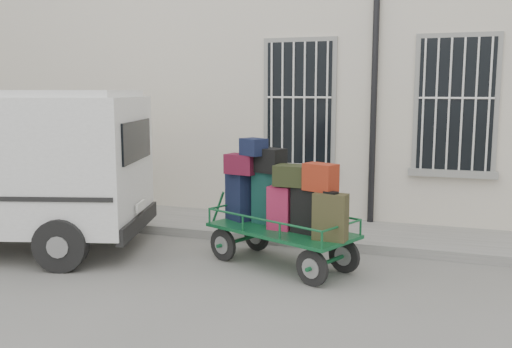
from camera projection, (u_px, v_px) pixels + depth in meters
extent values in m
plane|color=slate|center=(271.00, 273.00, 7.83)|extent=(80.00, 80.00, 0.00)
cube|color=beige|center=(346.00, 67.00, 12.53)|extent=(24.00, 5.00, 6.00)
cylinder|color=black|center=(375.00, 72.00, 9.84)|extent=(0.11, 0.11, 5.60)
cube|color=black|center=(299.00, 103.00, 10.41)|extent=(1.20, 0.08, 2.20)
cube|color=gray|center=(298.00, 166.00, 10.57)|extent=(1.45, 0.22, 0.12)
cube|color=black|center=(456.00, 105.00, 9.55)|extent=(1.20, 0.08, 2.20)
cube|color=gray|center=(452.00, 173.00, 9.70)|extent=(1.45, 0.22, 0.12)
cube|color=slate|center=(309.00, 231.00, 9.87)|extent=(24.00, 1.70, 0.15)
cylinder|color=black|center=(223.00, 245.00, 8.37)|extent=(0.46, 0.24, 0.48)
cylinder|color=gray|center=(223.00, 245.00, 8.37)|extent=(0.28, 0.18, 0.26)
cylinder|color=black|center=(256.00, 235.00, 8.91)|extent=(0.46, 0.24, 0.48)
cylinder|color=gray|center=(256.00, 235.00, 8.91)|extent=(0.28, 0.18, 0.26)
cylinder|color=black|center=(312.00, 268.00, 7.28)|extent=(0.46, 0.24, 0.48)
cylinder|color=gray|center=(312.00, 268.00, 7.28)|extent=(0.28, 0.18, 0.26)
cylinder|color=black|center=(344.00, 256.00, 7.82)|extent=(0.46, 0.24, 0.48)
cylinder|color=gray|center=(344.00, 256.00, 7.82)|extent=(0.28, 0.18, 0.26)
cube|color=#145B31|center=(282.00, 230.00, 8.05)|extent=(2.32, 1.72, 0.05)
cylinder|color=#145B31|center=(218.00, 208.00, 8.90)|extent=(0.27, 0.15, 0.54)
cube|color=black|center=(239.00, 196.00, 8.56)|extent=(0.45, 0.41, 0.72)
cube|color=black|center=(238.00, 172.00, 8.50)|extent=(0.19, 0.17, 0.03)
cube|color=#0E3232|center=(267.00, 198.00, 8.32)|extent=(0.46, 0.34, 0.76)
cube|color=black|center=(267.00, 171.00, 8.26)|extent=(0.20, 0.17, 0.03)
cube|color=maroon|center=(280.00, 208.00, 7.98)|extent=(0.35, 0.27, 0.61)
cube|color=black|center=(280.00, 185.00, 7.93)|extent=(0.16, 0.15, 0.03)
cube|color=black|center=(308.00, 210.00, 7.77)|extent=(0.48, 0.37, 0.63)
cube|color=black|center=(308.00, 186.00, 7.72)|extent=(0.20, 0.18, 0.03)
cube|color=#2C2F17|center=(330.00, 217.00, 7.40)|extent=(0.46, 0.27, 0.62)
cube|color=black|center=(331.00, 193.00, 7.35)|extent=(0.20, 0.17, 0.03)
cube|color=#5A1228|center=(242.00, 164.00, 8.37)|extent=(0.51, 0.37, 0.29)
cube|color=black|center=(268.00, 160.00, 8.20)|extent=(0.55, 0.45, 0.35)
cube|color=black|center=(293.00, 175.00, 7.84)|extent=(0.52, 0.37, 0.28)
cube|color=maroon|center=(321.00, 177.00, 7.54)|extent=(0.50, 0.41, 0.36)
cube|color=black|center=(254.00, 147.00, 8.19)|extent=(0.43, 0.41, 0.24)
cube|color=black|center=(136.00, 141.00, 8.62)|extent=(0.46, 1.49, 0.60)
cube|color=black|center=(138.00, 222.00, 8.81)|extent=(0.66, 1.98, 0.24)
cube|color=white|center=(141.00, 206.00, 8.77)|extent=(0.16, 0.45, 0.13)
cylinder|color=black|center=(61.00, 245.00, 7.87)|extent=(0.78, 0.44, 0.75)
cylinder|color=black|center=(106.00, 214.00, 9.86)|extent=(0.78, 0.44, 0.75)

